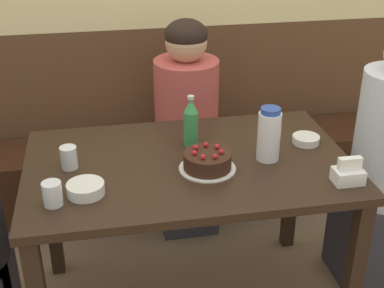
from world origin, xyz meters
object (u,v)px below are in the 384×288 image
at_px(birthday_cake, 207,161).
at_px(person_teal_shirt, 383,174).
at_px(bowl_rice_small, 86,189).
at_px(glass_tumbler_short, 52,194).
at_px(water_pitcher, 269,135).
at_px(bench_seat, 163,175).
at_px(napkin_holder, 348,173).
at_px(soju_bottle, 191,122).
at_px(bowl_soup_white, 306,140).
at_px(person_dark_striped, 187,132).
at_px(glass_water_tall, 69,158).

bearing_deg(birthday_cake, person_teal_shirt, 8.71).
bearing_deg(bowl_rice_small, glass_tumbler_short, -156.64).
xyz_separation_m(water_pitcher, bowl_rice_small, (-0.73, -0.14, -0.09)).
relative_size(bench_seat, napkin_holder, 24.45).
xyz_separation_m(bench_seat, napkin_holder, (0.56, -1.10, 0.58)).
height_order(napkin_holder, bowl_rice_small, napkin_holder).
bearing_deg(glass_tumbler_short, soju_bottle, 33.46).
bearing_deg(bowl_soup_white, person_teal_shirt, -2.20).
distance_m(bowl_rice_small, person_teal_shirt, 1.36).
bearing_deg(napkin_holder, bowl_rice_small, 174.27).
distance_m(bench_seat, glass_tumbler_short, 1.31).
height_order(birthday_cake, soju_bottle, soju_bottle).
bearing_deg(bench_seat, person_dark_striped, -56.46).
relative_size(bench_seat, soju_bottle, 12.01).
relative_size(napkin_holder, bowl_rice_small, 0.80).
xyz_separation_m(birthday_cake, soju_bottle, (-0.02, 0.22, 0.07)).
bearing_deg(person_teal_shirt, person_dark_striped, -37.28).
bearing_deg(bowl_rice_small, person_dark_striped, 58.36).
height_order(water_pitcher, napkin_holder, water_pitcher).
height_order(bench_seat, glass_tumbler_short, glass_tumbler_short).
xyz_separation_m(water_pitcher, soju_bottle, (-0.28, 0.18, -0.00)).
xyz_separation_m(birthday_cake, water_pitcher, (0.26, 0.04, 0.07)).
bearing_deg(soju_bottle, napkin_holder, -38.69).
bearing_deg(birthday_cake, glass_water_tall, 168.34).
relative_size(soju_bottle, glass_tumbler_short, 2.55).
distance_m(bench_seat, person_dark_striped, 0.40).
height_order(bowl_rice_small, glass_tumbler_short, glass_tumbler_short).
xyz_separation_m(birthday_cake, napkin_holder, (0.50, -0.20, 0.00)).
bearing_deg(napkin_holder, soju_bottle, 141.31).
relative_size(napkin_holder, glass_tumbler_short, 1.25).
bearing_deg(bench_seat, glass_water_tall, -120.43).
height_order(birthday_cake, glass_tumbler_short, birthday_cake).
height_order(bench_seat, soju_bottle, soju_bottle).
distance_m(napkin_holder, bowl_rice_small, 0.97).
bearing_deg(bowl_soup_white, bench_seat, 124.61).
bearing_deg(napkin_holder, glass_water_tall, 163.42).
bearing_deg(glass_water_tall, person_teal_shirt, 0.86).
bearing_deg(birthday_cake, napkin_holder, -21.59).
bearing_deg(bowl_rice_small, glass_water_tall, 106.25).
bearing_deg(soju_bottle, birthday_cake, -83.57).
bearing_deg(bench_seat, napkin_holder, -63.21).
bearing_deg(bowl_rice_small, soju_bottle, 35.70).
bearing_deg(person_dark_striped, water_pitcher, 16.64).
relative_size(soju_bottle, bowl_soup_white, 1.92).
xyz_separation_m(napkin_holder, bowl_rice_small, (-0.97, 0.10, -0.02)).
distance_m(bowl_soup_white, bowl_rice_small, 0.97).
bearing_deg(bowl_rice_small, bench_seat, 67.94).
bearing_deg(person_teal_shirt, bench_seat, -40.42).
height_order(napkin_holder, glass_tumbler_short, napkin_holder).
distance_m(bench_seat, bowl_soup_white, 1.08).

